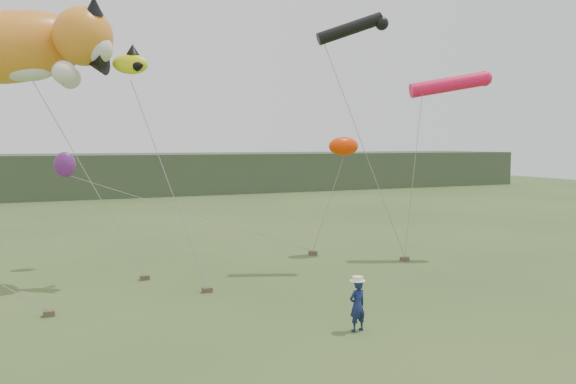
# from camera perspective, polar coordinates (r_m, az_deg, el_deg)

# --- Properties ---
(ground) EXTENTS (120.00, 120.00, 0.00)m
(ground) POSITION_cam_1_polar(r_m,az_deg,el_deg) (16.70, 5.21, -12.77)
(ground) COLOR #385123
(ground) RESTS_ON ground
(headland) EXTENTS (90.00, 13.00, 4.00)m
(headland) POSITION_cam_1_polar(r_m,az_deg,el_deg) (58.94, -18.71, 1.64)
(headland) COLOR #2D3D28
(headland) RESTS_ON ground
(festival_attendant) EXTENTS (0.57, 0.43, 1.42)m
(festival_attendant) POSITION_cam_1_polar(r_m,az_deg,el_deg) (15.59, 7.06, -11.36)
(festival_attendant) COLOR #151F50
(festival_attendant) RESTS_ON ground
(sandbag_anchors) EXTENTS (14.53, 5.45, 0.17)m
(sandbag_anchors) POSITION_cam_1_polar(r_m,az_deg,el_deg) (21.62, -4.82, -8.42)
(sandbag_anchors) COLOR brown
(sandbag_anchors) RESTS_ON ground
(cat_kite) EXTENTS (7.39, 3.95, 3.54)m
(cat_kite) POSITION_cam_1_polar(r_m,az_deg,el_deg) (22.62, -24.84, 13.33)
(cat_kite) COLOR orange
(cat_kite) RESTS_ON ground
(fish_kite) EXTENTS (2.37, 1.56, 1.14)m
(fish_kite) POSITION_cam_1_polar(r_m,az_deg,el_deg) (21.30, -16.90, 12.42)
(fish_kite) COLOR yellow
(fish_kite) RESTS_ON ground
(tube_kites) EXTENTS (8.30, 1.80, 3.25)m
(tube_kites) POSITION_cam_1_polar(r_m,az_deg,el_deg) (25.11, 13.62, 12.35)
(tube_kites) COLOR black
(tube_kites) RESTS_ON ground
(misc_kites) EXTENTS (12.94, 2.67, 1.67)m
(misc_kites) POSITION_cam_1_polar(r_m,az_deg,el_deg) (24.75, -2.79, 4.11)
(misc_kites) COLOR #F73300
(misc_kites) RESTS_ON ground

